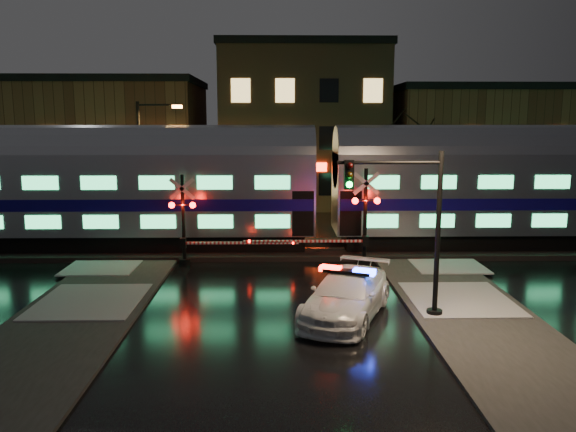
% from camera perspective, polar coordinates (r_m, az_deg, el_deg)
% --- Properties ---
extents(ground, '(120.00, 120.00, 0.00)m').
position_cam_1_polar(ground, '(22.85, -1.25, -6.50)').
color(ground, black).
rests_on(ground, ground).
extents(ballast, '(90.00, 4.20, 0.24)m').
position_cam_1_polar(ballast, '(27.66, -1.22, -3.39)').
color(ballast, black).
rests_on(ballast, ground).
extents(sidewalk_left, '(4.00, 20.00, 0.12)m').
position_cam_1_polar(sidewalk_left, '(18.37, -22.46, -11.14)').
color(sidewalk_left, '#2D2D2D').
rests_on(sidewalk_left, ground).
extents(sidewalk_right, '(4.00, 20.00, 0.12)m').
position_cam_1_polar(sidewalk_right, '(18.30, 19.89, -11.05)').
color(sidewalk_right, '#2D2D2D').
rests_on(sidewalk_right, ground).
extents(building_left, '(14.00, 10.00, 9.00)m').
position_cam_1_polar(building_left, '(45.90, -17.75, 6.85)').
color(building_left, brown).
rests_on(building_left, ground).
extents(building_mid, '(12.00, 11.00, 11.50)m').
position_cam_1_polar(building_mid, '(44.50, 1.42, 8.84)').
color(building_mid, brown).
rests_on(building_mid, ground).
extents(building_right, '(12.00, 10.00, 8.50)m').
position_cam_1_polar(building_right, '(46.46, 17.78, 6.57)').
color(building_right, brown).
rests_on(building_right, ground).
extents(train, '(51.00, 3.12, 5.92)m').
position_cam_1_polar(train, '(27.21, 3.72, 3.35)').
color(train, black).
rests_on(train, ballast).
extents(police_car, '(3.94, 5.59, 1.67)m').
position_cam_1_polar(police_car, '(18.53, 5.99, -7.97)').
color(police_car, white).
rests_on(police_car, ground).
extents(crossing_signal_right, '(6.09, 0.67, 4.31)m').
position_cam_1_polar(crossing_signal_right, '(24.94, 7.06, -0.99)').
color(crossing_signal_right, black).
rests_on(crossing_signal_right, ground).
extents(crossing_signal_left, '(5.73, 0.65, 4.06)m').
position_cam_1_polar(crossing_signal_left, '(25.00, -9.79, -1.28)').
color(crossing_signal_left, black).
rests_on(crossing_signal_left, ground).
extents(traffic_light, '(3.51, 0.66, 5.43)m').
position_cam_1_polar(traffic_light, '(18.23, 12.46, -1.54)').
color(traffic_light, black).
rests_on(traffic_light, ground).
extents(streetlight, '(2.47, 0.26, 7.39)m').
position_cam_1_polar(streetlight, '(31.87, -14.36, 5.57)').
color(streetlight, black).
rests_on(streetlight, ground).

